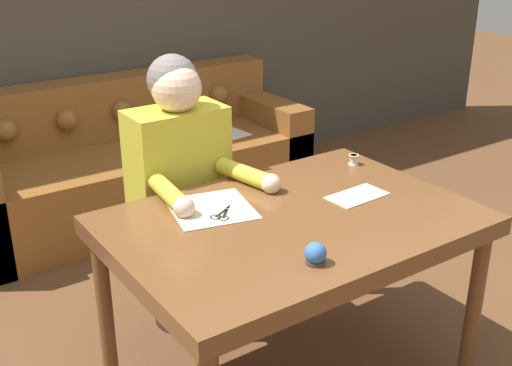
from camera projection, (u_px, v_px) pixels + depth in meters
The scene contains 8 objects.
dining_table at pixel (292, 234), 2.34m from camera, with size 1.30×0.91×0.73m.
couch at pixel (134, 166), 3.99m from camera, with size 2.15×0.80×0.82m.
person at pixel (181, 195), 2.75m from camera, with size 0.47×0.58×1.23m.
pattern_paper_main at pixel (211, 209), 2.37m from camera, with size 0.35×0.35×0.00m.
pattern_paper_offcut at pixel (357, 196), 2.48m from camera, with size 0.25×0.14×0.00m.
scissors at pixel (224, 212), 2.34m from camera, with size 0.21×0.18×0.01m.
thread_spool at pixel (354, 160), 2.80m from camera, with size 0.04×0.04×0.05m.
pin_cushion at pixel (316, 254), 1.99m from camera, with size 0.07×0.07×0.07m.
Camera 1 is at (-1.18, -1.62, 1.73)m, focal length 45.00 mm.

